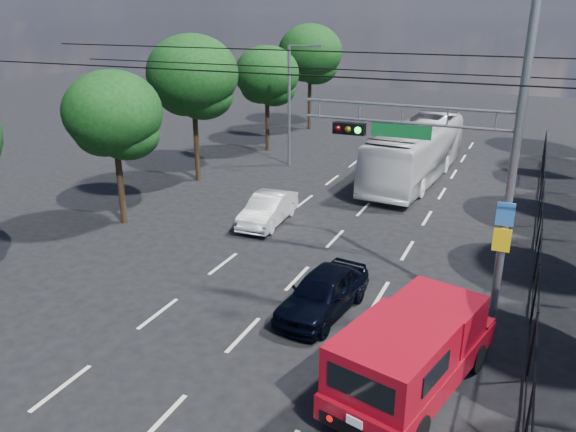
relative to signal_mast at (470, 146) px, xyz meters
The scene contains 14 objects.
ground 10.92m from the signal_mast, 123.48° to the right, with size 120.00×120.00×0.00m, color black.
lane_markings 9.56m from the signal_mast, 131.33° to the left, with size 6.12×38.00×0.01m.
signal_mast is the anchor object (origin of this frame).
streetlight_left 18.24m from the signal_mast, 129.66° to the left, with size 2.09×0.22×7.08m.
utility_wires 5.71m from the signal_mast, behind, with size 22.00×5.04×0.74m.
fence_right 6.37m from the signal_mast, 61.03° to the left, with size 0.06×34.03×2.00m.
tree_left_b 14.62m from the signal_mast, behind, with size 4.08×4.08×6.63m.
tree_left_c 17.57m from the signal_mast, 149.06° to the left, with size 4.80×4.80×7.80m.
tree_left_d 22.48m from the signal_mast, 130.73° to the left, with size 4.20×4.20×6.83m.
tree_left_e 29.12m from the signal_mast, 120.71° to the left, with size 4.92×4.92×7.99m.
red_pickup 6.14m from the signal_mast, 93.87° to the right, with size 3.36×6.06×2.14m.
navy_hatchback 6.11m from the signal_mast, 153.23° to the right, with size 1.64×4.08×1.39m, color black.
white_bus 15.00m from the signal_mast, 106.69° to the left, with size 2.68×11.44×3.19m, color silver.
white_van 10.74m from the signal_mast, 152.37° to the left, with size 1.40×4.01×1.32m, color silver.
Camera 1 is at (6.91, -8.36, 8.83)m, focal length 35.00 mm.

